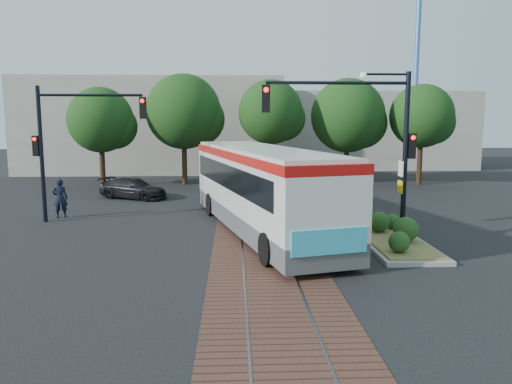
{
  "coord_description": "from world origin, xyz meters",
  "views": [
    {
      "loc": [
        -1.02,
        -18.36,
        4.57
      ],
      "look_at": [
        -0.13,
        1.87,
        1.6
      ],
      "focal_mm": 35.0,
      "sensor_mm": 36.0,
      "label": 1
    }
  ],
  "objects_px": {
    "signal_pole_main": "(372,131)",
    "signal_pole_left": "(67,135)",
    "traffic_island": "(395,237)",
    "parked_car": "(133,188)",
    "officer": "(60,198)",
    "city_bus": "(261,185)"
  },
  "relations": [
    {
      "from": "officer",
      "to": "signal_pole_main",
      "type": "bearing_deg",
      "value": 140.41
    },
    {
      "from": "signal_pole_left",
      "to": "parked_car",
      "type": "xyz_separation_m",
      "value": [
        1.5,
        6.52,
        -3.27
      ]
    },
    {
      "from": "signal_pole_left",
      "to": "officer",
      "type": "distance_m",
      "value": 3.18
    },
    {
      "from": "city_bus",
      "to": "signal_pole_left",
      "type": "relative_size",
      "value": 2.18
    },
    {
      "from": "traffic_island",
      "to": "signal_pole_main",
      "type": "bearing_deg",
      "value": 174.64
    },
    {
      "from": "signal_pole_main",
      "to": "traffic_island",
      "type": "bearing_deg",
      "value": -5.36
    },
    {
      "from": "officer",
      "to": "city_bus",
      "type": "bearing_deg",
      "value": 144.21
    },
    {
      "from": "signal_pole_main",
      "to": "officer",
      "type": "distance_m",
      "value": 14.56
    },
    {
      "from": "signal_pole_left",
      "to": "parked_car",
      "type": "bearing_deg",
      "value": 77.02
    },
    {
      "from": "signal_pole_main",
      "to": "officer",
      "type": "bearing_deg",
      "value": 156.19
    },
    {
      "from": "signal_pole_main",
      "to": "signal_pole_left",
      "type": "distance_m",
      "value": 13.14
    },
    {
      "from": "city_bus",
      "to": "traffic_island",
      "type": "xyz_separation_m",
      "value": [
        4.75,
        -2.47,
        -1.58
      ]
    },
    {
      "from": "traffic_island",
      "to": "parked_car",
      "type": "xyz_separation_m",
      "value": [
        -11.68,
        11.42,
        0.26
      ]
    },
    {
      "from": "city_bus",
      "to": "signal_pole_main",
      "type": "xyz_separation_m",
      "value": [
        3.79,
        -2.38,
        2.25
      ]
    },
    {
      "from": "traffic_island",
      "to": "officer",
      "type": "bearing_deg",
      "value": 157.35
    },
    {
      "from": "signal_pole_left",
      "to": "parked_car",
      "type": "distance_m",
      "value": 7.45
    },
    {
      "from": "signal_pole_main",
      "to": "parked_car",
      "type": "distance_m",
      "value": 16.0
    },
    {
      "from": "parked_car",
      "to": "signal_pole_left",
      "type": "bearing_deg",
      "value": -168.26
    },
    {
      "from": "officer",
      "to": "parked_car",
      "type": "height_order",
      "value": "officer"
    },
    {
      "from": "officer",
      "to": "parked_car",
      "type": "bearing_deg",
      "value": -127.76
    },
    {
      "from": "traffic_island",
      "to": "parked_car",
      "type": "distance_m",
      "value": 16.34
    },
    {
      "from": "traffic_island",
      "to": "signal_pole_left",
      "type": "bearing_deg",
      "value": 159.64
    }
  ]
}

